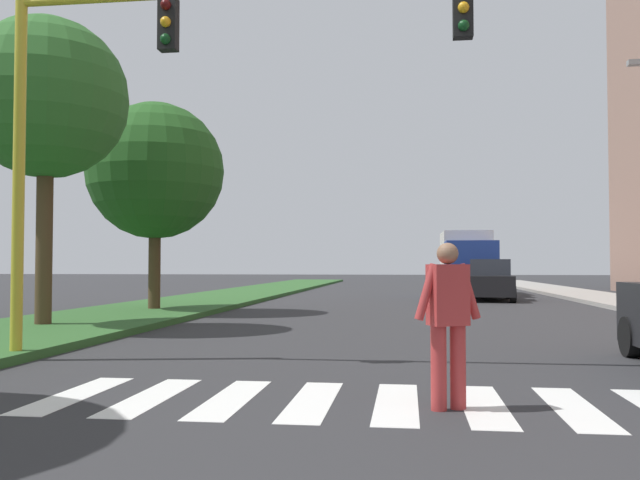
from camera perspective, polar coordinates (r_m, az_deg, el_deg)
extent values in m
plane|color=#2D2D30|center=(29.37, 7.20, -4.95)|extent=(140.00, 140.00, 0.00)
cube|color=silver|center=(8.25, -20.01, -12.19)|extent=(0.45, 2.20, 0.01)
cube|color=silver|center=(7.88, -14.05, -12.73)|extent=(0.45, 2.20, 0.01)
cube|color=silver|center=(7.61, -7.55, -13.17)|extent=(0.45, 2.20, 0.01)
cube|color=silver|center=(7.43, -0.64, -13.45)|extent=(0.45, 2.20, 0.01)
cube|color=silver|center=(7.36, 6.51, -13.55)|extent=(0.45, 2.20, 0.01)
cube|color=silver|center=(7.40, 13.69, -13.44)|extent=(0.45, 2.20, 0.01)
cube|color=silver|center=(7.55, 20.68, -13.14)|extent=(0.45, 2.20, 0.01)
cube|color=#2D5B28|center=(28.45, -8.49, -4.89)|extent=(4.23, 64.00, 0.15)
cylinder|color=#4C3823|center=(16.24, -22.33, 0.45)|extent=(0.36, 0.36, 3.99)
sphere|color=#2D6628|center=(16.65, -22.18, 11.11)|extent=(3.63, 3.63, 3.63)
cylinder|color=#4C3823|center=(20.92, -13.85, -1.64)|extent=(0.36, 0.36, 2.93)
sphere|color=#23561E|center=(21.11, -13.78, 5.72)|extent=(4.14, 4.14, 4.14)
cube|color=#9E9991|center=(28.53, 23.92, -4.72)|extent=(3.00, 64.00, 0.15)
cylinder|color=gold|center=(11.48, -24.15, 6.52)|extent=(0.18, 0.18, 6.00)
cube|color=black|center=(10.92, -12.73, 17.38)|extent=(0.28, 0.20, 0.80)
sphere|color=#4C0C0C|center=(10.91, -12.95, 18.86)|extent=(0.16, 0.16, 0.16)
sphere|color=#F2A519|center=(10.82, -12.96, 17.58)|extent=(0.16, 0.16, 0.16)
sphere|color=#0F3F19|center=(10.73, -12.97, 16.27)|extent=(0.16, 0.16, 0.16)
cube|color=black|center=(10.35, 12.01, 18.49)|extent=(0.28, 0.20, 0.80)
sphere|color=#F2A519|center=(10.24, 12.07, 18.72)|extent=(0.16, 0.16, 0.16)
sphere|color=#0F3F19|center=(10.15, 12.08, 17.35)|extent=(0.16, 0.16, 0.16)
cylinder|color=#B23333|center=(7.10, 11.61, -10.49)|extent=(0.21, 0.21, 0.85)
cylinder|color=#B23333|center=(7.00, 10.02, -10.63)|extent=(0.21, 0.21, 0.85)
cube|color=#B23333|center=(6.98, 10.78, -4.58)|extent=(0.45, 0.38, 0.62)
cylinder|color=#B23333|center=(7.10, 12.48, -4.28)|extent=(0.28, 0.19, 0.58)
cylinder|color=#B23333|center=(6.87, 9.02, -4.38)|extent=(0.28, 0.19, 0.58)
sphere|color=#8C664C|center=(6.97, 10.76, -1.13)|extent=(0.29, 0.29, 0.22)
cylinder|color=black|center=(11.85, 24.85, -7.46)|extent=(0.22, 0.64, 0.64)
cube|color=black|center=(28.54, 14.21, -3.73)|extent=(2.18, 4.39, 0.81)
cube|color=#2D333D|center=(28.74, 14.19, -2.26)|extent=(1.75, 2.05, 0.66)
cylinder|color=black|center=(26.92, 16.06, -4.47)|extent=(0.28, 0.66, 0.64)
cylinder|color=black|center=(26.87, 12.57, -4.50)|extent=(0.28, 0.66, 0.64)
cylinder|color=black|center=(30.25, 15.68, -4.20)|extent=(0.28, 0.66, 0.64)
cylinder|color=black|center=(30.21, 12.58, -4.23)|extent=(0.28, 0.66, 0.64)
cube|color=gray|center=(37.76, 12.08, -3.34)|extent=(2.06, 4.41, 0.80)
cube|color=#2D333D|center=(37.96, 12.03, -2.23)|extent=(1.72, 2.03, 0.66)
cylinder|color=black|center=(36.19, 13.76, -3.86)|extent=(0.25, 0.65, 0.64)
cylinder|color=black|center=(35.96, 11.12, -3.89)|extent=(0.25, 0.65, 0.64)
cylinder|color=black|center=(39.58, 12.96, -3.71)|extent=(0.25, 0.65, 0.64)
cylinder|color=black|center=(39.36, 10.54, -3.74)|extent=(0.25, 0.65, 0.64)
cube|color=navy|center=(31.52, 12.68, -2.08)|extent=(2.30, 2.00, 2.20)
cube|color=beige|center=(34.61, 12.21, -1.59)|extent=(2.30, 4.20, 2.70)
cylinder|color=black|center=(31.65, 14.59, -3.88)|extent=(0.30, 0.90, 0.90)
cylinder|color=black|center=(31.46, 10.79, -3.92)|extent=(0.30, 0.90, 0.90)
cylinder|color=black|center=(35.77, 13.76, -3.67)|extent=(0.30, 0.90, 0.90)
cylinder|color=black|center=(35.60, 10.39, -3.71)|extent=(0.30, 0.90, 0.90)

